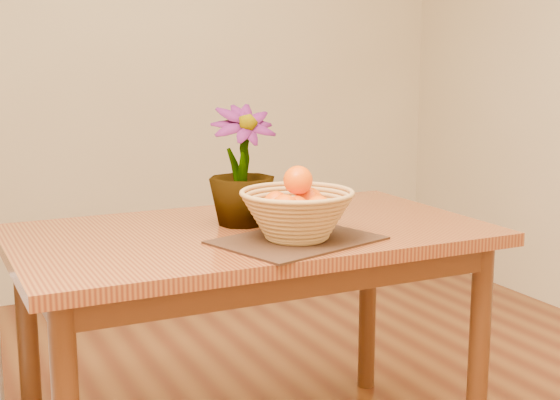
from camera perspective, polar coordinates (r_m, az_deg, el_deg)
name	(u,v)px	position (r m, az deg, el deg)	size (l,w,h in m)	color
wall_back	(96,37)	(4.14, -13.28, 11.55)	(4.00, 0.02, 2.70)	beige
table	(251,257)	(2.36, -2.12, -4.19)	(1.40, 0.80, 0.75)	brown
placemat	(297,240)	(2.18, 1.25, -2.95)	(0.43, 0.32, 0.01)	#362313
wicker_basket	(297,216)	(2.17, 1.25, -1.21)	(0.32, 0.32, 0.13)	tan
orange_pile	(297,201)	(2.16, 1.27, -0.08)	(0.20, 0.19, 0.15)	#FE5604
potted_plant	(242,166)	(2.36, -2.81, 2.52)	(0.20, 0.20, 0.36)	#154C17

